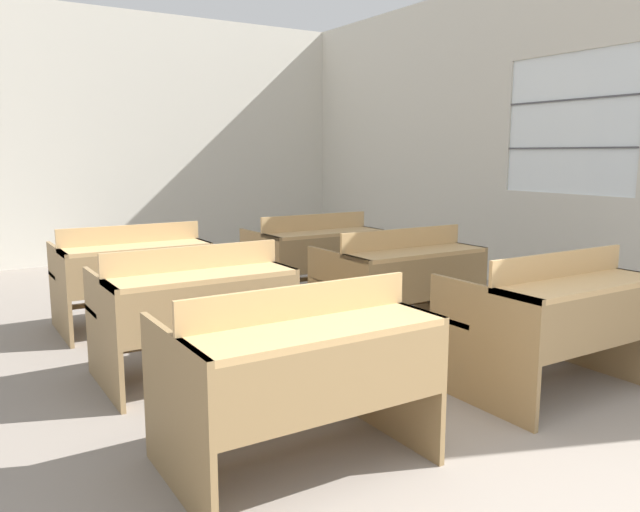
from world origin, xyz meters
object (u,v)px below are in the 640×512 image
at_px(bench_front_right, 553,316).
at_px(bench_third_left, 132,272).
at_px(bench_second_left, 193,306).
at_px(bench_third_right, 314,254).
at_px(bench_second_right, 400,278).
at_px(bench_front_left, 297,369).

relative_size(bench_front_right, bench_third_left, 1.00).
bearing_deg(bench_front_right, bench_third_left, 122.45).
relative_size(bench_front_right, bench_second_left, 1.00).
bearing_deg(bench_third_right, bench_second_left, -141.62).
distance_m(bench_second_left, bench_second_right, 1.62).
bearing_deg(bench_front_right, bench_second_right, 91.72).
distance_m(bench_front_right, bench_second_right, 1.33).
bearing_deg(bench_front_left, bench_third_left, 89.77).
height_order(bench_front_right, bench_third_right, same).
bearing_deg(bench_front_right, bench_front_left, 179.89).
bearing_deg(bench_front_right, bench_third_right, 90.16).
bearing_deg(bench_front_left, bench_second_right, 38.82).
bearing_deg(bench_third_left, bench_second_left, -89.59).
bearing_deg(bench_third_right, bench_third_left, 179.49).
distance_m(bench_third_left, bench_third_right, 1.66).
xyz_separation_m(bench_front_left, bench_third_right, (1.67, 2.61, 0.00)).
bearing_deg(bench_front_right, bench_second_left, 141.89).
xyz_separation_m(bench_second_right, bench_third_right, (0.03, 1.29, 0.00)).
bearing_deg(bench_second_right, bench_third_right, 88.55).
relative_size(bench_front_left, bench_second_left, 1.00).
xyz_separation_m(bench_front_left, bench_third_left, (0.01, 2.63, 0.00)).
bearing_deg(bench_third_left, bench_front_left, -90.23).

